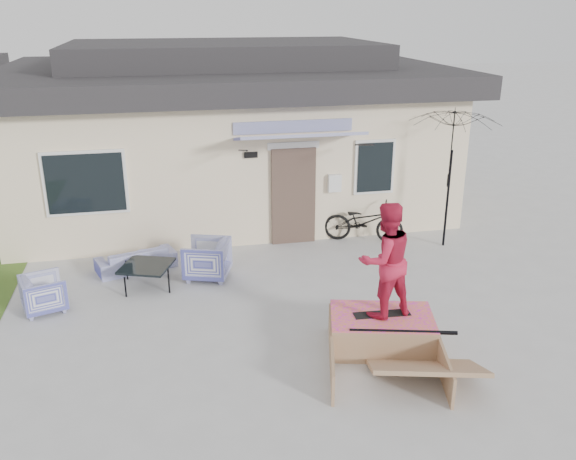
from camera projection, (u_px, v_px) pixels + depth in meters
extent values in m
plane|color=#ACACAC|center=(294.00, 354.00, 8.97)|extent=(90.00, 90.00, 0.00)
cube|color=beige|center=(226.00, 144.00, 15.78)|extent=(10.00, 7.00, 3.00)
cube|color=black|center=(224.00, 75.00, 15.18)|extent=(10.80, 7.80, 0.50)
cube|color=black|center=(223.00, 52.00, 14.99)|extent=(7.50, 4.50, 0.60)
cube|color=brown|center=(293.00, 197.00, 12.89)|extent=(0.95, 0.08, 2.10)
cube|color=white|center=(86.00, 183.00, 11.87)|extent=(1.60, 0.06, 1.30)
cube|color=white|center=(374.00, 167.00, 13.07)|extent=(0.90, 0.06, 1.20)
cube|color=#3E42A2|center=(299.00, 136.00, 11.94)|extent=(2.50, 1.09, 0.29)
imported|color=#3E42A2|center=(136.00, 255.00, 11.79)|extent=(1.57, 0.89, 0.59)
imported|color=#3E42A2|center=(44.00, 292.00, 10.17)|extent=(0.81, 0.83, 0.69)
imported|color=#3E42A2|center=(207.00, 257.00, 11.40)|extent=(0.96, 0.99, 0.82)
cube|color=black|center=(147.00, 275.00, 11.11)|extent=(1.10, 1.10, 0.42)
imported|color=black|center=(364.00, 217.00, 13.14)|extent=(1.83, 1.22, 1.10)
cylinder|color=black|center=(447.00, 199.00, 12.73)|extent=(0.05, 0.05, 2.10)
imported|color=black|center=(451.00, 167.00, 12.49)|extent=(2.04, 1.92, 0.90)
cube|color=black|center=(382.00, 313.00, 9.05)|extent=(0.86, 0.27, 0.05)
imported|color=#C11E3E|center=(385.00, 258.00, 8.73)|extent=(0.97, 0.82, 1.75)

